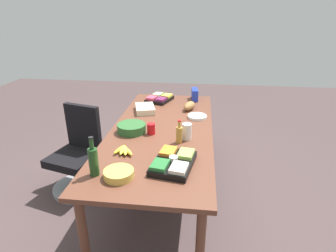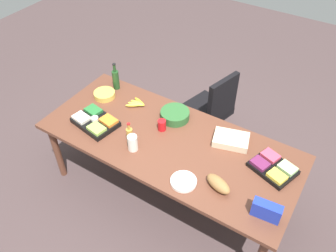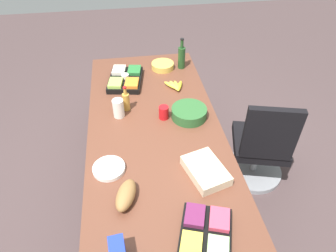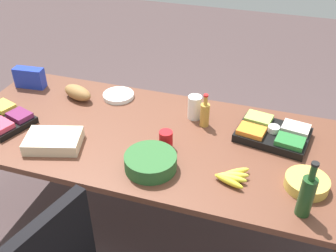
{
  "view_description": "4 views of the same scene",
  "coord_description": "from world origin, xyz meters",
  "px_view_note": "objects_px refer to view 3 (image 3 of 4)",
  "views": [
    {
      "loc": [
        2.65,
        0.39,
        1.95
      ],
      "look_at": [
        0.09,
        0.08,
        0.86
      ],
      "focal_mm": 29.8,
      "sensor_mm": 36.0,
      "label": 1
    },
    {
      "loc": [
        -1.21,
        1.95,
        3.08
      ],
      "look_at": [
        0.07,
        -0.1,
        0.85
      ],
      "focal_mm": 37.01,
      "sensor_mm": 36.0,
      "label": 2
    },
    {
      "loc": [
        -1.79,
        0.17,
        2.35
      ],
      "look_at": [
        -0.08,
        -0.09,
        0.88
      ],
      "focal_mm": 32.41,
      "sensor_mm": 36.0,
      "label": 3
    },
    {
      "loc": [
        0.7,
        -1.82,
        2.2
      ],
      "look_at": [
        0.11,
        0.02,
        0.86
      ],
      "focal_mm": 41.58,
      "sensor_mm": 36.0,
      "label": 4
    }
  ],
  "objects_px": {
    "office_chair": "(260,150)",
    "salad_bowl": "(189,113)",
    "conference_table": "(155,136)",
    "mayo_jar": "(118,108)",
    "dressing_bottle": "(126,101)",
    "wine_bottle": "(182,57)",
    "red_solo_cup": "(164,112)",
    "banana_bunch": "(175,86)",
    "fruit_platter": "(206,234)",
    "veggie_tray": "(125,79)",
    "chip_bowl": "(163,66)",
    "bread_loaf": "(126,195)",
    "sheet_cake": "(206,171)",
    "paper_plate_stack": "(109,168)"
  },
  "relations": [
    {
      "from": "paper_plate_stack",
      "to": "sheet_cake",
      "type": "bearing_deg",
      "value": -101.94
    },
    {
      "from": "banana_bunch",
      "to": "paper_plate_stack",
      "type": "distance_m",
      "value": 1.11
    },
    {
      "from": "banana_bunch",
      "to": "wine_bottle",
      "type": "height_order",
      "value": "wine_bottle"
    },
    {
      "from": "red_solo_cup",
      "to": "fruit_platter",
      "type": "bearing_deg",
      "value": -175.9
    },
    {
      "from": "conference_table",
      "to": "veggie_tray",
      "type": "distance_m",
      "value": 0.76
    },
    {
      "from": "office_chair",
      "to": "bread_loaf",
      "type": "xyz_separation_m",
      "value": [
        -0.67,
        1.22,
        0.47
      ]
    },
    {
      "from": "sheet_cake",
      "to": "red_solo_cup",
      "type": "relative_size",
      "value": 2.91
    },
    {
      "from": "office_chair",
      "to": "paper_plate_stack",
      "type": "distance_m",
      "value": 1.45
    },
    {
      "from": "conference_table",
      "to": "dressing_bottle",
      "type": "distance_m",
      "value": 0.39
    },
    {
      "from": "mayo_jar",
      "to": "red_solo_cup",
      "type": "relative_size",
      "value": 1.45
    },
    {
      "from": "dressing_bottle",
      "to": "sheet_cake",
      "type": "bearing_deg",
      "value": -148.83
    },
    {
      "from": "chip_bowl",
      "to": "fruit_platter",
      "type": "bearing_deg",
      "value": 179.22
    },
    {
      "from": "mayo_jar",
      "to": "red_solo_cup",
      "type": "height_order",
      "value": "mayo_jar"
    },
    {
      "from": "conference_table",
      "to": "wine_bottle",
      "type": "xyz_separation_m",
      "value": [
        0.92,
        -0.38,
        0.19
      ]
    },
    {
      "from": "fruit_platter",
      "to": "dressing_bottle",
      "type": "relative_size",
      "value": 1.91
    },
    {
      "from": "bread_loaf",
      "to": "mayo_jar",
      "type": "height_order",
      "value": "mayo_jar"
    },
    {
      "from": "veggie_tray",
      "to": "bread_loaf",
      "type": "height_order",
      "value": "bread_loaf"
    },
    {
      "from": "mayo_jar",
      "to": "salad_bowl",
      "type": "height_order",
      "value": "mayo_jar"
    },
    {
      "from": "paper_plate_stack",
      "to": "red_solo_cup",
      "type": "xyz_separation_m",
      "value": [
        0.5,
        -0.45,
        0.04
      ]
    },
    {
      "from": "mayo_jar",
      "to": "dressing_bottle",
      "type": "height_order",
      "value": "dressing_bottle"
    },
    {
      "from": "red_solo_cup",
      "to": "dressing_bottle",
      "type": "bearing_deg",
      "value": 61.11
    },
    {
      "from": "red_solo_cup",
      "to": "banana_bunch",
      "type": "bearing_deg",
      "value": -21.67
    },
    {
      "from": "sheet_cake",
      "to": "red_solo_cup",
      "type": "distance_m",
      "value": 0.67
    },
    {
      "from": "banana_bunch",
      "to": "office_chair",
      "type": "bearing_deg",
      "value": -126.51
    },
    {
      "from": "office_chair",
      "to": "wine_bottle",
      "type": "distance_m",
      "value": 1.19
    },
    {
      "from": "conference_table",
      "to": "dressing_bottle",
      "type": "bearing_deg",
      "value": 34.87
    },
    {
      "from": "sheet_cake",
      "to": "dressing_bottle",
      "type": "xyz_separation_m",
      "value": [
        0.8,
        0.48,
        0.05
      ]
    },
    {
      "from": "conference_table",
      "to": "chip_bowl",
      "type": "xyz_separation_m",
      "value": [
        0.94,
        -0.19,
        0.1
      ]
    },
    {
      "from": "paper_plate_stack",
      "to": "red_solo_cup",
      "type": "relative_size",
      "value": 2.0
    },
    {
      "from": "veggie_tray",
      "to": "sheet_cake",
      "type": "xyz_separation_m",
      "value": [
        -1.23,
        -0.47,
        -0.0
      ]
    },
    {
      "from": "conference_table",
      "to": "banana_bunch",
      "type": "xyz_separation_m",
      "value": [
        0.56,
        -0.26,
        0.09
      ]
    },
    {
      "from": "mayo_jar",
      "to": "paper_plate_stack",
      "type": "xyz_separation_m",
      "value": [
        -0.58,
        0.09,
        -0.06
      ]
    },
    {
      "from": "veggie_tray",
      "to": "mayo_jar",
      "type": "bearing_deg",
      "value": 171.51
    },
    {
      "from": "bread_loaf",
      "to": "chip_bowl",
      "type": "distance_m",
      "value": 1.63
    },
    {
      "from": "banana_bunch",
      "to": "salad_bowl",
      "type": "bearing_deg",
      "value": -175.08
    },
    {
      "from": "chip_bowl",
      "to": "office_chair",
      "type": "bearing_deg",
      "value": -139.44
    },
    {
      "from": "conference_table",
      "to": "veggie_tray",
      "type": "xyz_separation_m",
      "value": [
        0.73,
        0.2,
        0.1
      ]
    },
    {
      "from": "office_chair",
      "to": "veggie_tray",
      "type": "distance_m",
      "value": 1.42
    },
    {
      "from": "banana_bunch",
      "to": "red_solo_cup",
      "type": "height_order",
      "value": "red_solo_cup"
    },
    {
      "from": "veggie_tray",
      "to": "fruit_platter",
      "type": "bearing_deg",
      "value": -167.81
    },
    {
      "from": "conference_table",
      "to": "office_chair",
      "type": "height_order",
      "value": "office_chair"
    },
    {
      "from": "veggie_tray",
      "to": "wine_bottle",
      "type": "distance_m",
      "value": 0.62
    },
    {
      "from": "dressing_bottle",
      "to": "wine_bottle",
      "type": "bearing_deg",
      "value": -43.29
    },
    {
      "from": "office_chair",
      "to": "salad_bowl",
      "type": "bearing_deg",
      "value": 83.22
    },
    {
      "from": "fruit_platter",
      "to": "red_solo_cup",
      "type": "relative_size",
      "value": 3.91
    },
    {
      "from": "chip_bowl",
      "to": "red_solo_cup",
      "type": "bearing_deg",
      "value": 172.64
    },
    {
      "from": "salad_bowl",
      "to": "wine_bottle",
      "type": "bearing_deg",
      "value": -6.25
    },
    {
      "from": "office_chair",
      "to": "bread_loaf",
      "type": "distance_m",
      "value": 1.46
    },
    {
      "from": "sheet_cake",
      "to": "dressing_bottle",
      "type": "height_order",
      "value": "dressing_bottle"
    },
    {
      "from": "mayo_jar",
      "to": "fruit_platter",
      "type": "distance_m",
      "value": 1.24
    }
  ]
}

